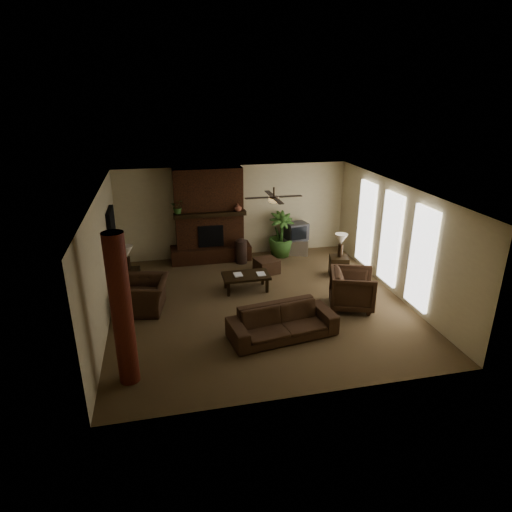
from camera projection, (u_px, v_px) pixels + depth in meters
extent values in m
plane|color=brown|center=(260.00, 304.00, 10.66)|extent=(7.00, 7.00, 0.00)
plane|color=silver|center=(260.00, 191.00, 9.66)|extent=(7.00, 7.00, 0.00)
plane|color=#C2B58C|center=(234.00, 211.00, 13.35)|extent=(7.00, 0.00, 7.00)
plane|color=#C2B58C|center=(309.00, 324.00, 6.97)|extent=(7.00, 0.00, 7.00)
plane|color=#C2B58C|center=(103.00, 262.00, 9.46)|extent=(0.00, 7.00, 7.00)
plane|color=#C2B58C|center=(396.00, 240.00, 10.87)|extent=(0.00, 7.00, 7.00)
cube|color=#442212|center=(209.00, 215.00, 12.96)|extent=(2.00, 0.50, 2.80)
cube|color=#442212|center=(211.00, 253.00, 13.29)|extent=(2.40, 0.70, 0.45)
cube|color=black|center=(211.00, 236.00, 12.93)|extent=(0.75, 0.04, 0.65)
cube|color=black|center=(210.00, 214.00, 12.67)|extent=(2.10, 0.28, 0.12)
cube|color=white|center=(366.00, 223.00, 12.33)|extent=(0.08, 0.85, 2.35)
cube|color=white|center=(390.00, 239.00, 11.06)|extent=(0.08, 0.85, 2.35)
cube|color=white|center=(421.00, 259.00, 9.78)|extent=(0.08, 0.85, 2.35)
cylinder|color=maroon|center=(122.00, 311.00, 7.38)|extent=(0.36, 0.36, 2.80)
cube|color=black|center=(114.00, 249.00, 11.23)|extent=(0.10, 1.00, 2.10)
cylinder|color=black|center=(274.00, 192.00, 10.05)|extent=(0.04, 0.04, 0.24)
cylinder|color=black|center=(274.00, 197.00, 10.10)|extent=(0.20, 0.20, 0.06)
ellipsoid|color=#F2BF72|center=(274.00, 200.00, 10.12)|extent=(0.26, 0.26, 0.14)
cube|color=black|center=(290.00, 196.00, 10.17)|extent=(0.55, 0.12, 0.01)
cube|color=black|center=(257.00, 198.00, 10.01)|extent=(0.55, 0.12, 0.01)
cube|color=black|center=(270.00, 193.00, 10.46)|extent=(0.12, 0.55, 0.01)
cube|color=black|center=(278.00, 201.00, 9.73)|extent=(0.12, 0.55, 0.01)
imported|color=#3C281A|center=(283.00, 318.00, 9.12)|extent=(2.34, 1.00, 0.89)
imported|color=#3C281A|center=(145.00, 290.00, 10.23)|extent=(0.93, 1.26, 1.00)
imported|color=#3C281A|center=(352.00, 288.00, 10.33)|extent=(1.21, 1.25, 1.03)
cube|color=black|center=(246.00, 276.00, 11.25)|extent=(1.20, 0.70, 0.06)
cube|color=black|center=(229.00, 289.00, 11.00)|extent=(0.07, 0.07, 0.37)
cube|color=black|center=(267.00, 286.00, 11.20)|extent=(0.07, 0.07, 0.37)
cube|color=black|center=(226.00, 281.00, 11.45)|extent=(0.07, 0.07, 0.37)
cube|color=black|center=(263.00, 278.00, 11.65)|extent=(0.07, 0.07, 0.37)
cube|color=#3C281A|center=(267.00, 266.00, 12.41)|extent=(0.73, 0.73, 0.40)
cube|color=#BCBCBF|center=(295.00, 246.00, 13.82)|extent=(0.97, 0.75, 0.50)
cube|color=#363538|center=(296.00, 231.00, 13.61)|extent=(0.73, 0.61, 0.52)
cube|color=black|center=(299.00, 234.00, 13.37)|extent=(0.52, 0.12, 0.40)
cylinder|color=#34241D|center=(241.00, 252.00, 13.05)|extent=(0.34, 0.34, 0.70)
sphere|color=#34241D|center=(241.00, 244.00, 12.96)|extent=(0.34, 0.34, 0.34)
imported|color=#335823|center=(281.00, 244.00, 13.59)|extent=(1.00, 1.50, 0.78)
cube|color=black|center=(130.00, 280.00, 11.33)|extent=(0.53, 0.53, 0.55)
cylinder|color=black|center=(128.00, 263.00, 11.18)|extent=(0.18, 0.18, 0.35)
cone|color=silver|center=(126.00, 252.00, 11.06)|extent=(0.46, 0.46, 0.30)
cube|color=black|center=(339.00, 266.00, 12.21)|extent=(0.61, 0.61, 0.55)
cylinder|color=black|center=(340.00, 250.00, 12.09)|extent=(0.17, 0.17, 0.35)
cone|color=silver|center=(341.00, 239.00, 11.97)|extent=(0.44, 0.44, 0.30)
imported|color=#335823|center=(178.00, 208.00, 12.45)|extent=(0.46, 0.49, 0.33)
imported|color=brown|center=(238.00, 208.00, 12.72)|extent=(0.25, 0.26, 0.22)
imported|color=#999999|center=(234.00, 270.00, 11.14)|extent=(0.22, 0.03, 0.29)
imported|color=#999999|center=(257.00, 269.00, 11.19)|extent=(0.21, 0.03, 0.29)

